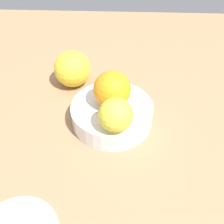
{
  "coord_description": "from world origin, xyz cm",
  "views": [
    {
      "loc": [
        -1.72,
        37.93,
        37.97
      ],
      "look_at": [
        0.0,
        0.0,
        2.43
      ],
      "focal_mm": 42.27,
      "sensor_mm": 36.0,
      "label": 1
    }
  ],
  "objects": [
    {
      "name": "ground_plane",
      "position": [
        0.0,
        0.0,
        -1.0
      ],
      "size": [
        110.0,
        110.0,
        2.0
      ],
      "primitive_type": "cube",
      "color": "#997551"
    },
    {
      "name": "orange_in_bowl_1",
      "position": [
        -0.91,
        5.66,
        7.08
      ],
      "size": [
        6.06,
        6.06,
        6.06
      ],
      "primitive_type": "sphere",
      "color": "yellow",
      "rests_on": "fruit_bowl"
    },
    {
      "name": "orange_in_bowl_0",
      "position": [
        0.26,
        -0.55,
        7.59
      ],
      "size": [
        7.09,
        7.09,
        7.09
      ],
      "primitive_type": "sphere",
      "color": "orange",
      "rests_on": "fruit_bowl"
    },
    {
      "name": "orange_loose_0",
      "position": [
        9.6,
        -12.08,
        4.16
      ],
      "size": [
        8.32,
        8.32,
        8.32
      ],
      "primitive_type": "sphere",
      "color": "yellow",
      "rests_on": "ground_plane"
    },
    {
      "name": "fruit_bowl",
      "position": [
        0.0,
        0.0,
        1.91
      ],
      "size": [
        16.07,
        16.07,
        4.04
      ],
      "color": "white",
      "rests_on": "ground_plane"
    }
  ]
}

